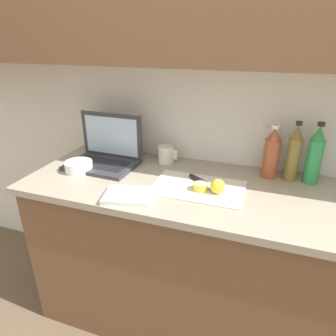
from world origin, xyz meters
The scene contains 14 objects.
ground_plane centered at (0.00, 0.00, 0.00)m, with size 12.00×12.00×0.00m, color brown.
wall_back centered at (0.00, 0.25, 1.56)m, with size 5.20×0.38×2.60m.
counter_unit centered at (0.02, 0.00, 0.45)m, with size 2.06×0.65×0.88m.
laptop centered at (-0.72, 0.10, 0.94)m, with size 0.39×0.28×0.27m.
cutting_board centered at (-0.15, -0.02, 0.88)m, with size 0.43×0.28×0.01m, color silver.
knife centered at (-0.14, 0.01, 0.90)m, with size 0.25×0.18×0.02m.
lemon_half_cut centered at (-0.14, -0.05, 0.91)m, with size 0.07×0.07×0.04m.
lemon_whole_beside centered at (-0.06, -0.05, 0.92)m, with size 0.07×0.07×0.07m.
bottle_green_soda centered at (0.35, 0.23, 1.02)m, with size 0.07×0.07×0.31m.
bottle_oil_tall centered at (0.26, 0.23, 1.02)m, with size 0.06×0.06×0.30m.
bottle_water_clear centered at (0.16, 0.23, 1.01)m, with size 0.08×0.08×0.28m.
measuring_cup centered at (-0.41, 0.23, 0.93)m, with size 0.11×0.09×0.10m.
bowl_white centered at (-0.81, -0.04, 0.91)m, with size 0.15×0.15×0.06m.
dish_towel centered at (-0.42, -0.22, 0.89)m, with size 0.22×0.16×0.02m, color silver.
Camera 1 is at (0.13, -1.27, 1.55)m, focal length 32.00 mm.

